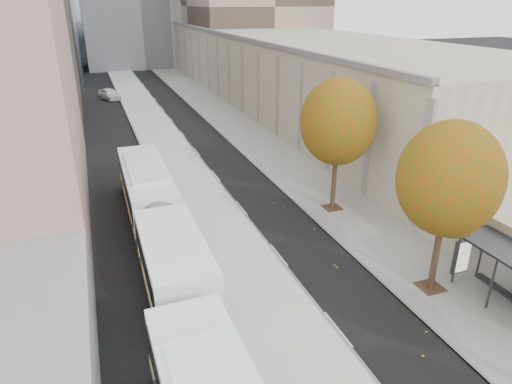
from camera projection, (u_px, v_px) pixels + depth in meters
name	position (u px, v px, depth m)	size (l,w,h in m)	color
bus_platform	(173.00, 158.00, 37.04)	(4.25, 150.00, 0.15)	silver
sidewalk	(265.00, 148.00, 39.58)	(4.75, 150.00, 0.08)	gray
building_tan	(266.00, 59.00, 66.74)	(18.00, 92.00, 8.00)	#A8A187
tree_c	(449.00, 179.00, 18.35)	(4.20, 4.20, 7.28)	black
tree_d	(338.00, 122.00, 26.05)	(4.40, 4.40, 7.60)	black
bus_far	(156.00, 215.00, 23.80)	(2.63, 17.09, 2.85)	white
distant_car	(110.00, 94.00, 58.76)	(1.71, 4.24, 1.44)	white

